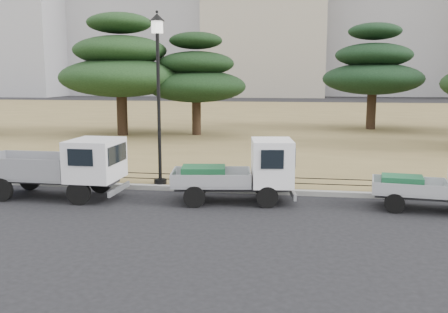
% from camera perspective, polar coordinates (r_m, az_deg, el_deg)
% --- Properties ---
extents(ground, '(220.00, 220.00, 0.00)m').
position_cam_1_polar(ground, '(14.11, -1.29, -6.50)').
color(ground, black).
extents(lawn, '(120.00, 56.00, 0.15)m').
position_cam_1_polar(lawn, '(44.19, 5.89, 4.28)').
color(lawn, olive).
rests_on(lawn, ground).
extents(curb, '(120.00, 0.25, 0.16)m').
position_cam_1_polar(curb, '(16.58, 0.33, -3.84)').
color(curb, gray).
rests_on(curb, ground).
extents(truck_large, '(4.34, 1.79, 1.89)m').
position_cam_1_polar(truck_large, '(16.52, -18.12, -0.92)').
color(truck_large, black).
rests_on(truck_large, ground).
extents(truck_kei_front, '(3.81, 2.04, 1.92)m').
position_cam_1_polar(truck_kei_front, '(15.18, 2.13, -1.68)').
color(truck_kei_front, black).
rests_on(truck_kei_front, ground).
extents(truck_kei_rear, '(3.30, 1.72, 1.66)m').
position_cam_1_polar(truck_kei_rear, '(15.45, 23.51, -2.74)').
color(truck_kei_rear, black).
rests_on(truck_kei_rear, ground).
extents(street_lamp, '(0.51, 0.51, 5.69)m').
position_cam_1_polar(street_lamp, '(16.97, -7.54, 9.72)').
color(street_lamp, black).
rests_on(street_lamp, lawn).
extents(pipe_fence, '(38.00, 0.04, 0.40)m').
position_cam_1_polar(pipe_fence, '(16.65, 0.41, -2.52)').
color(pipe_fence, black).
rests_on(pipe_fence, lawn).
extents(pine_west_near, '(7.47, 7.47, 7.47)m').
position_cam_1_polar(pine_west_near, '(31.82, -11.74, 10.16)').
color(pine_west_near, black).
rests_on(pine_west_near, lawn).
extents(pine_center_left, '(6.24, 6.24, 6.34)m').
position_cam_1_polar(pine_center_left, '(31.42, -3.20, 9.17)').
color(pine_center_left, black).
rests_on(pine_center_left, lawn).
extents(pine_center_right, '(6.82, 6.82, 7.24)m').
position_cam_1_polar(pine_center_right, '(36.23, 16.68, 9.64)').
color(pine_center_right, black).
rests_on(pine_center_right, lawn).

